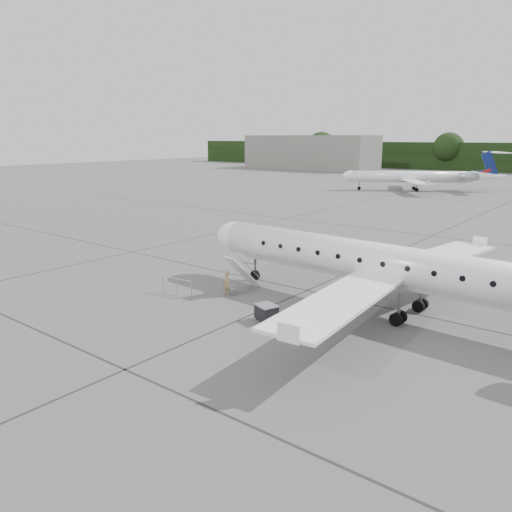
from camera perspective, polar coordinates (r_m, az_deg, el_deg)
The scene contains 8 objects.
ground at distance 26.42m, azimuth 7.33°, elevation -7.82°, with size 320.00×320.00×0.00m, color slate.
terminal_building at distance 155.08m, azimuth 6.23°, elevation 11.71°, with size 40.00×14.00×10.00m, color slate.
main_regional_jet at distance 27.90m, azimuth 15.66°, elevation 1.15°, with size 29.88×21.51×7.66m, color white, non-canonical shape.
airstair at distance 31.54m, azimuth -1.57°, elevation -1.88°, with size 0.85×2.52×2.40m, color white, non-canonical shape.
passenger at distance 30.67m, azimuth -3.34°, elevation -3.17°, with size 0.56×0.37×1.55m, color #92794F.
safety_railing at distance 31.32m, azimuth -8.99°, elevation -3.49°, with size 2.20×0.08×1.00m, color #93969B, non-canonical shape.
baggage_cart at distance 26.64m, azimuth 1.21°, elevation -6.44°, with size 1.09×0.89×0.95m, color black, non-canonical shape.
bg_regional_left at distance 95.50m, azimuth 17.29°, elevation 9.27°, with size 27.04×19.47×7.09m, color white, non-canonical shape.
Camera 1 is at (12.50, -21.24, 9.54)m, focal length 35.00 mm.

